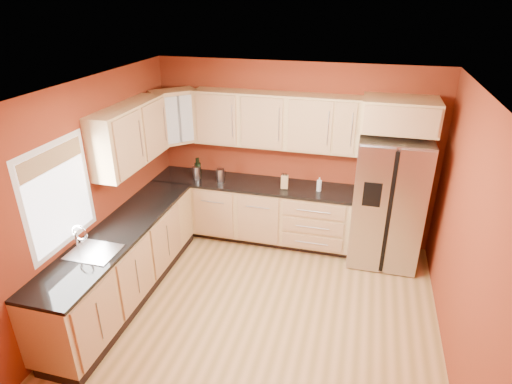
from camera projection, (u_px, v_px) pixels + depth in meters
floor at (260, 317)px, 4.97m from camera, size 4.00×4.00×0.00m
ceiling at (261, 92)px, 3.87m from camera, size 4.00×4.00×0.00m
wall_back at (294, 154)px, 6.17m from camera, size 4.00×0.04×2.60m
wall_front at (181, 367)px, 2.67m from camera, size 4.00×0.04×2.60m
wall_left at (90, 197)px, 4.88m from camera, size 0.04×4.00×2.60m
wall_right at (469, 245)px, 3.96m from camera, size 0.04×4.00×2.60m
base_cabinets_back at (252, 212)px, 6.40m from camera, size 2.90×0.60×0.88m
base_cabinets_left at (124, 264)px, 5.17m from camera, size 0.60×2.80×0.88m
countertop_back at (252, 184)px, 6.19m from camera, size 2.90×0.62×0.04m
countertop_left at (119, 231)px, 4.98m from camera, size 0.62×2.80×0.04m
upper_cabinets_back at (275, 120)px, 5.86m from camera, size 2.30×0.33×0.75m
upper_cabinets_left at (130, 135)px, 5.25m from camera, size 0.33×1.35×0.75m
corner_upper_cabinet at (175, 117)px, 6.04m from camera, size 0.67×0.67×0.75m
over_fridge_cabinet at (400, 115)px, 5.28m from camera, size 0.92×0.60×0.40m
refrigerator at (388, 201)px, 5.70m from camera, size 0.90×0.75×1.78m
window at (59, 196)px, 4.33m from camera, size 0.03×0.90×1.00m
sink_faucet at (92, 240)px, 4.47m from camera, size 0.50×0.42×0.30m
canister_left at (220, 175)px, 6.19m from camera, size 0.14×0.14×0.19m
canister_right at (197, 173)px, 6.28m from camera, size 0.15×0.15×0.19m
wine_bottle_a at (197, 167)px, 6.32m from camera, size 0.07×0.07×0.30m
wine_bottle_b at (199, 168)px, 6.30m from camera, size 0.08×0.08×0.31m
knife_block at (285, 182)px, 5.98m from camera, size 0.10×0.10×0.19m
soap_dispenser at (319, 184)px, 5.89m from camera, size 0.09×0.09×0.20m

